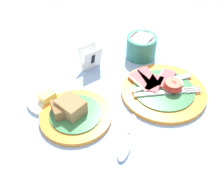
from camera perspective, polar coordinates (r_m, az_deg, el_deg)
ground_plane at (r=0.71m, az=4.37°, el=-2.92°), size 3.00×3.00×0.00m
breakfast_plate at (r=0.74m, az=11.06°, el=0.11°), size 0.24×0.24×0.04m
bread_plate at (r=0.67m, az=-8.36°, el=-5.08°), size 0.18×0.18×0.05m
sugar_cup at (r=0.86m, az=6.39°, el=9.32°), size 0.09×0.09×0.07m
butter_dish at (r=0.72m, az=-13.71°, el=-2.19°), size 0.11×0.11×0.03m
number_card at (r=0.80m, az=-4.68°, el=6.87°), size 0.06×0.05×0.07m
teaspoon_by_saucer at (r=0.62m, az=3.28°, el=-10.82°), size 0.16×0.14×0.01m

